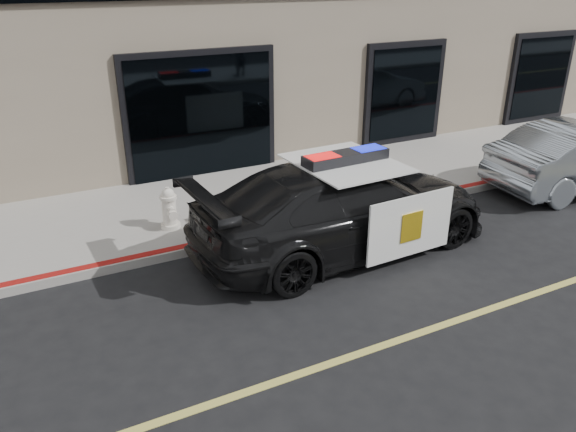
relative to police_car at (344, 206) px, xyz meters
name	(u,v)px	position (x,y,z in m)	size (l,w,h in m)	color
ground	(446,324)	(0.06, -2.58, -0.77)	(120.00, 120.00, 0.00)	black
sidewalk_n	(277,193)	(0.06, 2.67, -0.70)	(60.00, 3.50, 0.15)	gray
police_car	(344,206)	(0.00, 0.00, 0.00)	(2.67, 5.45, 1.73)	black
fire_hydrant	(169,209)	(-2.48, 1.83, -0.26)	(0.35, 0.48, 0.77)	white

